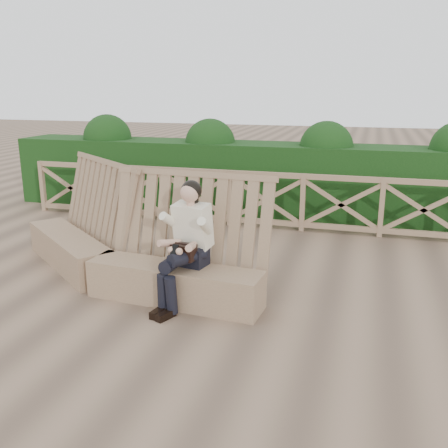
# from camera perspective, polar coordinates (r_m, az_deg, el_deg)

# --- Properties ---
(ground) EXTENTS (60.00, 60.00, 0.00)m
(ground) POSITION_cam_1_polar(r_m,az_deg,el_deg) (6.60, -1.71, -8.39)
(ground) COLOR brown
(ground) RESTS_ON ground
(bench) EXTENTS (4.27, 2.23, 1.62)m
(bench) POSITION_cam_1_polar(r_m,az_deg,el_deg) (7.16, -11.66, -3.26)
(bench) COLOR #7E6248
(bench) RESTS_ON ground
(woman) EXTENTS (0.55, 0.99, 1.57)m
(woman) POSITION_cam_1_polar(r_m,az_deg,el_deg) (6.18, -4.31, -1.88)
(woman) COLOR black
(woman) RESTS_ON ground
(guardrail) EXTENTS (10.10, 0.09, 1.10)m
(guardrail) POSITION_cam_1_polar(r_m,az_deg,el_deg) (9.66, 4.73, 2.75)
(guardrail) COLOR #8F7153
(guardrail) RESTS_ON ground
(hedge) EXTENTS (12.00, 1.20, 1.50)m
(hedge) POSITION_cam_1_polar(r_m,az_deg,el_deg) (10.77, 6.07, 5.11)
(hedge) COLOR black
(hedge) RESTS_ON ground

